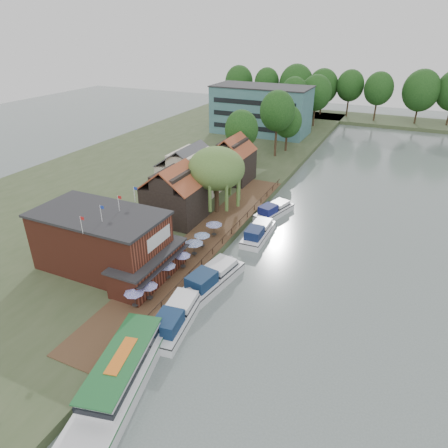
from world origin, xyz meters
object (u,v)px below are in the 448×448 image
at_px(cottage_b, 190,170).
at_px(umbrella_6, 214,229).
at_px(cruiser_0, 176,315).
at_px(swan, 156,353).
at_px(cottage_c, 232,159).
at_px(umbrella_5, 202,240).
at_px(cruiser_2, 258,231).
at_px(willow, 217,181).
at_px(pub, 115,244).
at_px(cottage_a, 174,193).
at_px(hotel_block, 261,110).
at_px(cruiser_1, 212,276).
at_px(umbrella_1, 149,291).
at_px(umbrella_2, 167,271).
at_px(umbrella_4, 194,248).
at_px(tour_boat, 120,375).
at_px(umbrella_0, 135,298).
at_px(cruiser_3, 274,209).
at_px(umbrella_3, 183,260).

height_order(cottage_b, umbrella_6, cottage_b).
xyz_separation_m(cruiser_0, swan, (0.46, -4.49, -1.05)).
xyz_separation_m(cottage_c, umbrella_5, (6.75, -25.14, -2.96)).
bearing_deg(cruiser_2, willow, 155.37).
bearing_deg(pub, cottage_a, 93.81).
height_order(pub, umbrella_5, pub).
bearing_deg(willow, umbrella_6, -66.83).
height_order(hotel_block, umbrella_5, hotel_block).
bearing_deg(cottage_b, cruiser_2, -28.31).
bearing_deg(umbrella_5, cottage_a, 141.62).
bearing_deg(umbrella_5, cottage_b, 123.67).
bearing_deg(cottage_c, cruiser_1, -70.29).
bearing_deg(umbrella_1, willow, 98.14).
bearing_deg(cottage_c, umbrella_2, -78.94).
bearing_deg(umbrella_4, tour_boat, -78.97).
bearing_deg(umbrella_5, umbrella_0, -92.33).
height_order(umbrella_5, cruiser_0, umbrella_5).
height_order(tour_boat, swan, tour_boat).
bearing_deg(willow, cottage_c, 104.04).
xyz_separation_m(umbrella_2, cruiser_2, (5.31, 15.77, -1.13)).
bearing_deg(willow, umbrella_4, -76.26).
bearing_deg(cruiser_3, umbrella_4, -88.69).
bearing_deg(cruiser_0, umbrella_0, -179.97).
relative_size(umbrella_5, cruiser_2, 0.25).
height_order(umbrella_1, tour_boat, umbrella_1).
height_order(willow, umbrella_1, willow).
bearing_deg(tour_boat, pub, 115.70).
bearing_deg(umbrella_2, umbrella_5, 88.27).
bearing_deg(umbrella_2, cruiser_3, 78.30).
height_order(willow, umbrella_6, willow).
xyz_separation_m(hotel_block, cottage_b, (4.00, -46.00, -1.90)).
bearing_deg(cottage_a, cruiser_0, -58.88).
height_order(umbrella_5, cruiser_2, umbrella_5).
distance_m(umbrella_3, cruiser_2, 13.97).
xyz_separation_m(cottage_c, umbrella_6, (6.77, -21.63, -2.96)).
bearing_deg(tour_boat, willow, 89.21).
xyz_separation_m(cottage_b, umbrella_3, (10.97, -21.57, -2.96)).
height_order(cottage_c, umbrella_2, cottage_c).
relative_size(cottage_b, tour_boat, 0.67).
height_order(cottage_a, cruiser_1, cottage_a).
distance_m(cottage_b, umbrella_3, 24.38).
bearing_deg(cruiser_2, umbrella_4, -118.83).
distance_m(cruiser_1, tour_boat, 16.62).
xyz_separation_m(umbrella_2, cruiser_1, (4.50, 2.56, -0.96)).
bearing_deg(pub, umbrella_5, 52.67).
relative_size(willow, umbrella_3, 4.39).
height_order(hotel_block, cottage_b, hotel_block).
bearing_deg(umbrella_2, pub, -173.84).
distance_m(pub, swan, 15.00).
bearing_deg(cruiser_3, cruiser_0, -75.51).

